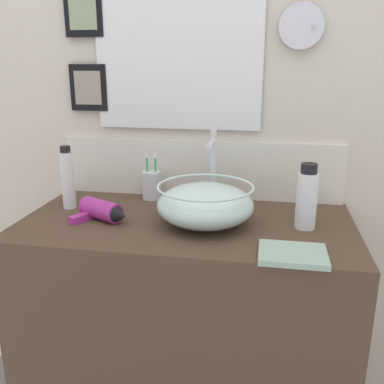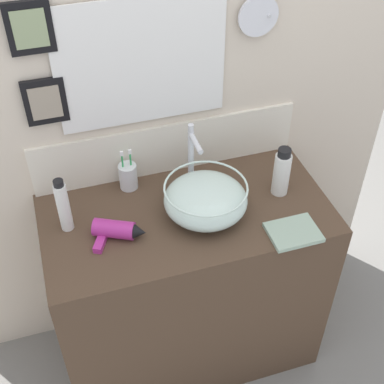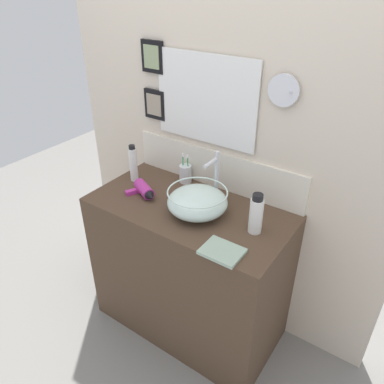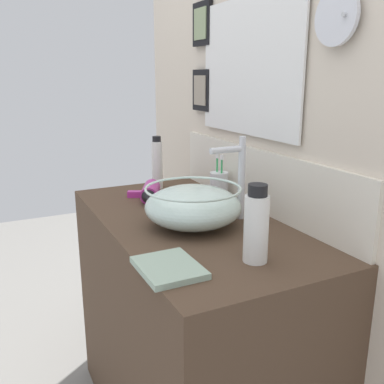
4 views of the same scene
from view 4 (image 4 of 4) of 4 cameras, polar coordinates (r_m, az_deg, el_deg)
vanity_counter at (r=1.64m, az=-0.32°, el=-18.30°), size 1.08×0.55×0.88m
back_panel at (r=1.53m, az=9.99°, el=9.01°), size 1.98×0.10×2.36m
glass_bowl_sink at (r=1.36m, az=0.14°, el=-1.86°), size 0.31×0.31×0.13m
faucet at (r=1.41m, az=6.17°, el=2.63°), size 0.02×0.13×0.28m
hair_drier at (r=1.66m, az=-5.74°, el=-0.10°), size 0.20×0.14×0.07m
toothbrush_cup at (r=1.67m, az=3.62°, el=0.90°), size 0.07×0.07×0.18m
soap_dispenser at (r=1.11m, az=8.57°, el=-4.45°), size 0.06×0.06×0.21m
lotion_bottle at (r=1.82m, az=-4.67°, el=3.81°), size 0.05×0.05×0.22m
hand_towel at (r=1.08m, az=-3.12°, el=-10.04°), size 0.18×0.14×0.02m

